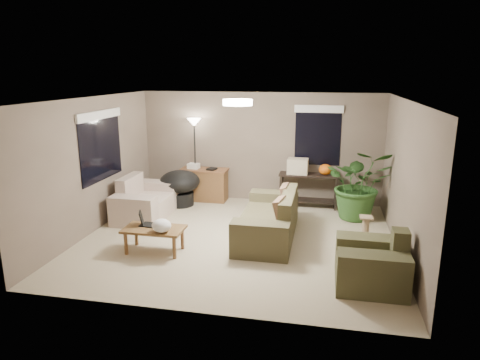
% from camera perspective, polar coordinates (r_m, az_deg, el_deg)
% --- Properties ---
extents(room_shell, '(5.50, 5.50, 5.50)m').
position_cam_1_polar(room_shell, '(7.44, -0.30, 1.12)').
color(room_shell, '#BCAB8B').
rests_on(room_shell, ground).
extents(main_sofa, '(0.95, 2.20, 0.85)m').
position_cam_1_polar(main_sofa, '(7.82, 4.03, -5.55)').
color(main_sofa, '#4B452D').
rests_on(main_sofa, ground).
extents(throw_pillows, '(0.30, 1.37, 0.47)m').
position_cam_1_polar(throw_pillows, '(7.69, 5.97, -3.16)').
color(throw_pillows, '#8C7251').
rests_on(throw_pillows, main_sofa).
extents(loveseat, '(0.90, 1.60, 0.85)m').
position_cam_1_polar(loveseat, '(9.13, -12.60, -2.92)').
color(loveseat, beige).
rests_on(loveseat, ground).
extents(armchair, '(0.95, 1.00, 0.85)m').
position_cam_1_polar(armchair, '(6.40, 17.17, -10.80)').
color(armchair, '#47462B').
rests_on(armchair, ground).
extents(coffee_table, '(1.00, 0.55, 0.42)m').
position_cam_1_polar(coffee_table, '(7.30, -11.39, -6.74)').
color(coffee_table, brown).
rests_on(coffee_table, ground).
extents(laptop, '(0.41, 0.27, 0.24)m').
position_cam_1_polar(laptop, '(7.41, -12.35, -5.47)').
color(laptop, black).
rests_on(laptop, coffee_table).
extents(plastic_bag, '(0.40, 0.39, 0.22)m').
position_cam_1_polar(plastic_bag, '(7.04, -10.42, -6.01)').
color(plastic_bag, white).
rests_on(plastic_bag, coffee_table).
extents(desk, '(1.10, 0.50, 0.75)m').
position_cam_1_polar(desk, '(10.03, -4.78, -0.59)').
color(desk, brown).
rests_on(desk, ground).
extents(desk_papers, '(0.70, 0.29, 0.12)m').
position_cam_1_polar(desk_papers, '(9.97, -5.71, 1.79)').
color(desk_papers, silver).
rests_on(desk_papers, desk).
extents(console_table, '(1.30, 0.40, 0.75)m').
position_cam_1_polar(console_table, '(9.61, 9.10, -1.02)').
color(console_table, black).
rests_on(console_table, ground).
extents(pumpkin, '(0.38, 0.38, 0.24)m').
position_cam_1_polar(pumpkin, '(9.50, 11.31, 1.38)').
color(pumpkin, orange).
rests_on(pumpkin, console_table).
extents(cardboard_box, '(0.46, 0.35, 0.33)m').
position_cam_1_polar(cardboard_box, '(9.51, 7.71, 1.84)').
color(cardboard_box, beige).
rests_on(cardboard_box, console_table).
extents(papasan_chair, '(1.11, 1.11, 0.80)m').
position_cam_1_polar(papasan_chair, '(9.69, -8.01, -0.68)').
color(papasan_chair, black).
rests_on(papasan_chair, ground).
extents(floor_lamp, '(0.32, 0.32, 1.91)m').
position_cam_1_polar(floor_lamp, '(9.88, -6.11, 6.36)').
color(floor_lamp, black).
rests_on(floor_lamp, ground).
extents(ceiling_fixture, '(0.50, 0.50, 0.10)m').
position_cam_1_polar(ceiling_fixture, '(7.26, -0.32, 10.30)').
color(ceiling_fixture, white).
rests_on(ceiling_fixture, room_shell).
extents(houseplant, '(1.32, 1.46, 1.14)m').
position_cam_1_polar(houseplant, '(9.03, 15.57, -1.49)').
color(houseplant, '#2D5923').
rests_on(houseplant, ground).
extents(cat_scratching_post, '(0.32, 0.32, 0.50)m').
position_cam_1_polar(cat_scratching_post, '(7.85, 16.36, -6.66)').
color(cat_scratching_post, tan).
rests_on(cat_scratching_post, ground).
extents(window_left, '(0.05, 1.56, 1.33)m').
position_cam_1_polar(window_left, '(8.58, -18.11, 5.81)').
color(window_left, black).
rests_on(window_left, room_shell).
extents(window_back, '(1.06, 0.05, 1.33)m').
position_cam_1_polar(window_back, '(9.64, 10.38, 7.15)').
color(window_back, black).
rests_on(window_back, room_shell).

